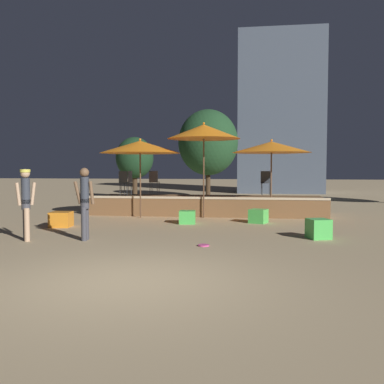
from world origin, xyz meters
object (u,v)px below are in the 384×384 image
Objects in this scene: background_tree_1 at (135,158)px; bistro_chair_1 at (266,180)px; bistro_chair_2 at (154,180)px; patio_umbrella_1 at (271,147)px; person_1 at (26,200)px; patio_umbrella_0 at (140,147)px; cube_seat_1 at (318,229)px; cube_seat_2 at (258,216)px; cube_seat_3 at (187,217)px; bistro_chair_3 at (128,180)px; frisbee_disc at (204,245)px; background_tree_0 at (208,143)px; person_0 at (85,201)px; bistro_chair_0 at (124,181)px; cube_seat_0 at (61,219)px; patio_umbrella_2 at (204,132)px.

bistro_chair_1 is at bearing -43.74° from background_tree_1.
background_tree_1 is at bearing -65.35° from bistro_chair_2.
bistro_chair_2 is (-4.57, 1.77, -1.19)m from patio_umbrella_1.
person_1 is at bearing -137.49° from patio_umbrella_1.
patio_umbrella_0 is 4.46× the size of cube_seat_1.
cube_seat_2 is (-1.44, 2.84, -0.03)m from cube_seat_1.
cube_seat_3 is 0.32× the size of person_1.
bistro_chair_2 is 1.03m from bistro_chair_3.
person_1 reaches higher than frisbee_disc.
cube_seat_2 is (4.09, -0.88, -2.26)m from patio_umbrella_0.
bistro_chair_1 and bistro_chair_3 have the same top height.
bistro_chair_2 is at bearing 111.20° from frisbee_disc.
bistro_chair_1 is at bearing 178.03° from bistro_chair_2.
patio_umbrella_0 is at bearing 146.01° from cube_seat_1.
background_tree_1 is at bearing -153.71° from background_tree_0.
person_1 is (-5.56, -4.16, 0.75)m from cube_seat_2.
cube_seat_3 is 4.45m from bistro_chair_3.
person_0 is at bearing 172.83° from frisbee_disc.
background_tree_0 reaches higher than patio_umbrella_1.
person_0 is at bearing 112.70° from bistro_chair_0.
bistro_chair_3 reaches higher than cube_seat_3.
bistro_chair_2 is at bearing 118.04° from cube_seat_3.
cube_seat_1 is (7.26, -1.12, 0.02)m from cube_seat_0.
background_tree_1 is (-1.62, 6.71, 1.02)m from bistro_chair_3.
bistro_chair_3 is at bearing 22.86° from bistro_chair_2.
bistro_chair_1 is (4.50, 6.65, 0.31)m from person_0.
patio_umbrella_1 is 10.60m from background_tree_0.
frisbee_disc is 16.06m from background_tree_0.
person_0 is at bearing -116.84° from person_1.
cube_seat_1 is 7.90m from bistro_chair_0.
patio_umbrella_2 is 3.25m from cube_seat_3.
bistro_chair_2 reaches higher than frisbee_disc.
patio_umbrella_0 is 3.86m from cube_seat_0.
frisbee_disc is (0.62, -5.40, -2.99)m from patio_umbrella_2.
bistro_chair_2 is (-1.91, 3.59, 1.07)m from cube_seat_3.
person_0 is at bearing -52.97° from cube_seat_0.
bistro_chair_1 is 7.30m from frisbee_disc.
patio_umbrella_1 is at bearing 5.84° from patio_umbrella_0.
patio_umbrella_1 is 3.05× the size of bistro_chair_0.
bistro_chair_0 and bistro_chair_1 have the same top height.
patio_umbrella_1 reaches higher than cube_seat_2.
bistro_chair_3 is 6.98m from background_tree_1.
patio_umbrella_1 is at bearing 71.69° from cube_seat_2.
person_0 is 1.95× the size of bistro_chair_3.
bistro_chair_0 reaches higher than cube_seat_3.
patio_umbrella_1 is 10.83m from background_tree_1.
patio_umbrella_1 is 2.40m from patio_umbrella_2.
person_0 reaches higher than person_1.
person_0 is at bearing -114.68° from patio_umbrella_2.
bistro_chair_0 is at bearing 15.90° from bistro_chair_3.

